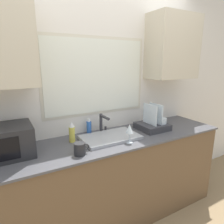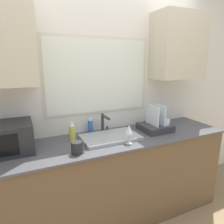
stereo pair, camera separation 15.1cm
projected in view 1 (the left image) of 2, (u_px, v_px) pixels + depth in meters
name	position (u px, v px, depth m)	size (l,w,h in m)	color
countertop	(110.00, 180.00, 2.10)	(2.52, 0.63, 0.93)	brown
wall_back	(97.00, 86.00, 2.11)	(6.00, 0.38, 2.60)	silver
sink_basin	(111.00, 137.00, 1.98)	(0.57, 0.35, 0.03)	#9EA0A5
faucet	(103.00, 122.00, 2.11)	(0.08, 0.19, 0.21)	#333338
microwave	(2.00, 142.00, 1.59)	(0.46, 0.36, 0.25)	#232326
dish_rack	(153.00, 124.00, 2.25)	(0.31, 0.30, 0.29)	#333338
spray_bottle	(72.00, 132.00, 1.89)	(0.06, 0.06, 0.20)	#D8CC4C
soap_bottle	(89.00, 127.00, 2.11)	(0.05, 0.05, 0.16)	blue
mug_near_sink	(80.00, 149.00, 1.63)	(0.13, 0.09, 0.10)	#262628
wine_glass	(130.00, 129.00, 1.85)	(0.07, 0.07, 0.18)	silver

